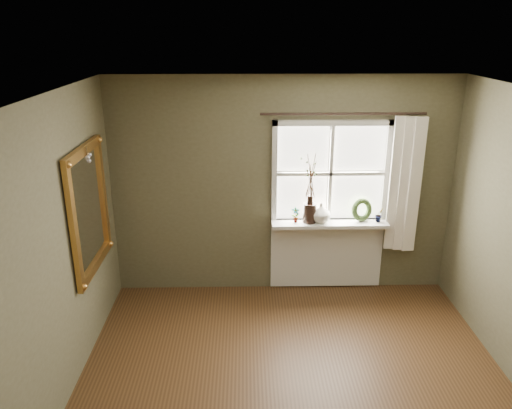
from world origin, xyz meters
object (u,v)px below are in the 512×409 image
object	(u,v)px
wreath	(362,212)
gilt_mirror	(89,209)
dark_jug	(310,213)
cream_vase	(321,213)

from	to	relation	value
wreath	gilt_mirror	size ratio (longest dim) A/B	0.22
dark_jug	wreath	bearing A→B (deg)	3.69
cream_vase	wreath	world-z (taller)	wreath
gilt_mirror	cream_vase	bearing A→B (deg)	18.83
cream_vase	gilt_mirror	world-z (taller)	gilt_mirror
cream_vase	dark_jug	bearing A→B (deg)	180.00
wreath	gilt_mirror	world-z (taller)	gilt_mirror
cream_vase	wreath	distance (m)	0.49
wreath	gilt_mirror	xyz separation A→B (m)	(-2.89, -0.86, 0.38)
dark_jug	gilt_mirror	bearing A→B (deg)	-160.15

